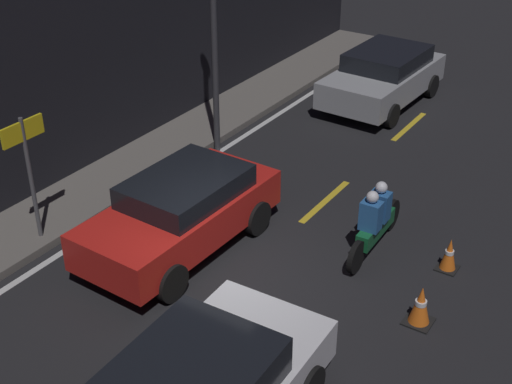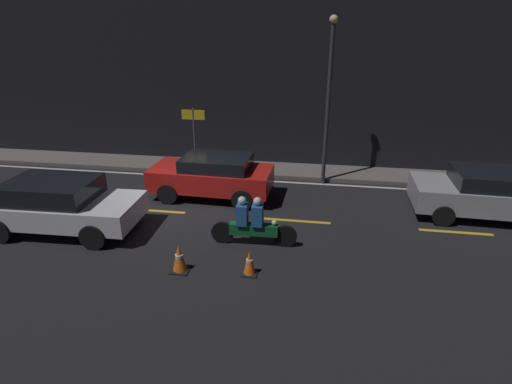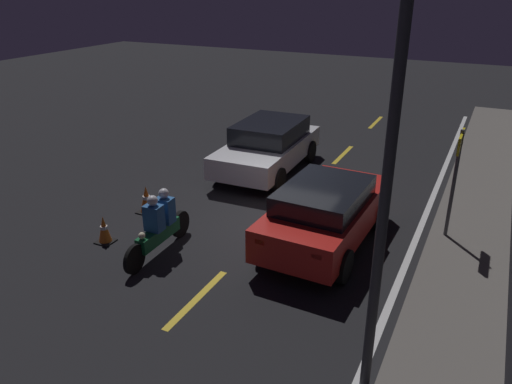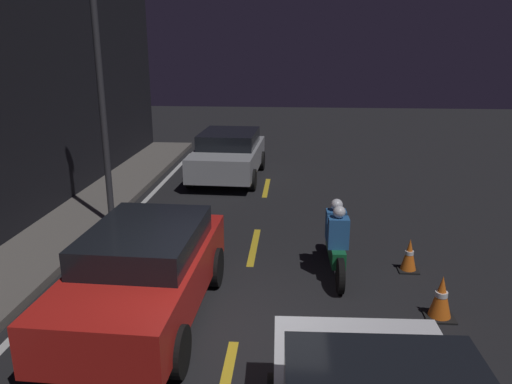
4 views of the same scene
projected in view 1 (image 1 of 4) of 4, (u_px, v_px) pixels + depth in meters
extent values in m
plane|color=black|center=(229.00, 287.00, 12.26)|extent=(56.00, 56.00, 0.00)
cube|color=#605B56|center=(54.00, 213.00, 14.24)|extent=(28.00, 1.63, 0.16)
cube|color=gold|center=(193.00, 319.00, 11.53)|extent=(2.00, 0.14, 0.01)
cube|color=gold|center=(325.00, 201.00, 14.81)|extent=(2.00, 0.14, 0.01)
cube|color=gold|center=(409.00, 126.00, 18.09)|extent=(2.00, 0.14, 0.01)
cube|color=silver|center=(94.00, 232.00, 13.77)|extent=(25.20, 0.14, 0.01)
cylinder|color=black|center=(199.00, 342.00, 10.54)|extent=(0.70, 0.20, 0.69)
cube|color=red|center=(180.00, 217.00, 12.96)|extent=(4.08, 1.87, 0.70)
cube|color=black|center=(186.00, 186.00, 12.82)|extent=(2.26, 1.64, 0.41)
cube|color=red|center=(267.00, 175.00, 14.00)|extent=(0.07, 0.20, 0.10)
cube|color=red|center=(221.00, 160.00, 14.56)|extent=(0.07, 0.20, 0.10)
cylinder|color=black|center=(172.00, 283.00, 11.82)|extent=(0.68, 0.20, 0.68)
cylinder|color=black|center=(99.00, 250.00, 12.66)|extent=(0.68, 0.20, 0.68)
cylinder|color=black|center=(258.00, 218.00, 13.59)|extent=(0.68, 0.20, 0.68)
cylinder|color=black|center=(189.00, 193.00, 14.44)|extent=(0.68, 0.20, 0.68)
cube|color=#9EA0A5|center=(382.00, 80.00, 19.08)|extent=(4.11, 2.02, 0.70)
cube|color=black|center=(388.00, 58.00, 18.95)|extent=(2.29, 1.77, 0.45)
cube|color=red|center=(434.00, 58.00, 20.11)|extent=(0.07, 0.20, 0.10)
cube|color=red|center=(395.00, 50.00, 20.72)|extent=(0.07, 0.20, 0.10)
cylinder|color=black|center=(392.00, 116.00, 17.91)|extent=(0.63, 0.20, 0.62)
cylinder|color=black|center=(329.00, 100.00, 18.82)|extent=(0.63, 0.20, 0.62)
cylinder|color=black|center=(432.00, 86.00, 19.69)|extent=(0.63, 0.20, 0.62)
cylinder|color=black|center=(372.00, 73.00, 20.61)|extent=(0.63, 0.20, 0.62)
cylinder|color=black|center=(392.00, 215.00, 13.76)|extent=(0.61, 0.10, 0.61)
cylinder|color=black|center=(356.00, 257.00, 12.52)|extent=(0.61, 0.12, 0.61)
cube|color=#14592D|center=(376.00, 228.00, 13.06)|extent=(1.29, 0.28, 0.30)
sphere|color=#F2EABF|center=(388.00, 205.00, 13.35)|extent=(0.14, 0.14, 0.14)
cube|color=#265999|center=(380.00, 206.00, 12.93)|extent=(0.29, 0.37, 0.55)
sphere|color=silver|center=(381.00, 187.00, 12.74)|extent=(0.22, 0.22, 0.22)
cube|color=#265999|center=(371.00, 216.00, 12.63)|extent=(0.29, 0.37, 0.55)
sphere|color=silver|center=(373.00, 197.00, 12.44)|extent=(0.22, 0.22, 0.22)
cube|color=black|center=(418.00, 321.00, 11.46)|extent=(0.45, 0.45, 0.03)
cone|color=orange|center=(421.00, 304.00, 11.28)|extent=(0.34, 0.34, 0.66)
cylinder|color=white|center=(421.00, 303.00, 11.27)|extent=(0.19, 0.19, 0.08)
cube|color=black|center=(447.00, 268.00, 12.73)|extent=(0.37, 0.37, 0.03)
cone|color=orange|center=(449.00, 254.00, 12.57)|extent=(0.29, 0.29, 0.60)
cylinder|color=white|center=(450.00, 252.00, 12.56)|extent=(0.16, 0.16, 0.07)
cylinder|color=#4C4C51|center=(31.00, 179.00, 12.81)|extent=(0.08, 0.08, 2.40)
cube|color=yellow|center=(22.00, 131.00, 12.34)|extent=(0.90, 0.05, 0.36)
cylinder|color=#333338|center=(214.00, 37.00, 15.55)|extent=(0.14, 0.14, 5.50)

